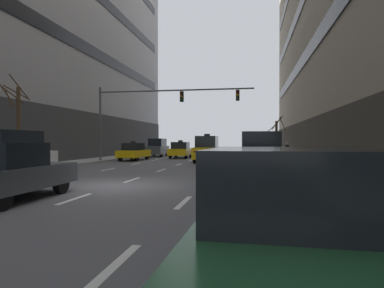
{
  "coord_description": "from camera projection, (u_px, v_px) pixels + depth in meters",
  "views": [
    {
      "loc": [
        5.3,
        -12.4,
        1.78
      ],
      "look_at": [
        0.47,
        14.92,
        1.5
      ],
      "focal_mm": 31.19,
      "sensor_mm": 36.0,
      "label": 1
    }
  ],
  "objects": [
    {
      "name": "ground_plane",
      "position": [
        115.0,
        186.0,
        13.15
      ],
      "size": [
        120.0,
        120.0,
        0.0
      ],
      "primitive_type": "plane",
      "color": "#515156"
    },
    {
      "name": "sidewalk_right",
      "position": [
        334.0,
        189.0,
        11.73
      ],
      "size": [
        2.79,
        80.0,
        0.14
      ],
      "primitive_type": "cube",
      "color": "gray",
      "rests_on": "ground"
    },
    {
      "name": "lane_stripe_l1_s4",
      "position": [
        64.0,
        178.0,
        15.71
      ],
      "size": [
        0.16,
        2.0,
        0.01
      ],
      "primitive_type": "cube",
      "color": "silver",
      "rests_on": "ground"
    },
    {
      "name": "lane_stripe_l1_s5",
      "position": [
        108.0,
        169.0,
        20.63
      ],
      "size": [
        0.16,
        2.0,
        0.01
      ],
      "primitive_type": "cube",
      "color": "silver",
      "rests_on": "ground"
    },
    {
      "name": "lane_stripe_l1_s6",
      "position": [
        136.0,
        164.0,
        25.56
      ],
      "size": [
        0.16,
        2.0,
        0.01
      ],
      "primitive_type": "cube",
      "color": "silver",
      "rests_on": "ground"
    },
    {
      "name": "lane_stripe_l1_s7",
      "position": [
        154.0,
        160.0,
        30.48
      ],
      "size": [
        0.16,
        2.0,
        0.01
      ],
      "primitive_type": "cube",
      "color": "silver",
      "rests_on": "ground"
    },
    {
      "name": "lane_stripe_l1_s8",
      "position": [
        168.0,
        157.0,
        35.4
      ],
      "size": [
        0.16,
        2.0,
        0.01
      ],
      "primitive_type": "cube",
      "color": "silver",
      "rests_on": "ground"
    },
    {
      "name": "lane_stripe_l1_s9",
      "position": [
        178.0,
        155.0,
        40.33
      ],
      "size": [
        0.16,
        2.0,
        0.01
      ],
      "primitive_type": "cube",
      "color": "silver",
      "rests_on": "ground"
    },
    {
      "name": "lane_stripe_l1_s10",
      "position": [
        186.0,
        154.0,
        45.25
      ],
      "size": [
        0.16,
        2.0,
        0.01
      ],
      "primitive_type": "cube",
      "color": "silver",
      "rests_on": "ground"
    },
    {
      "name": "lane_stripe_l2_s3",
      "position": [
        75.0,
        199.0,
        10.2
      ],
      "size": [
        0.16,
        2.0,
        0.01
      ],
      "primitive_type": "cube",
      "color": "silver",
      "rests_on": "ground"
    },
    {
      "name": "lane_stripe_l2_s4",
      "position": [
        132.0,
        180.0,
        15.12
      ],
      "size": [
        0.16,
        2.0,
        0.01
      ],
      "primitive_type": "cube",
      "color": "silver",
      "rests_on": "ground"
    },
    {
      "name": "lane_stripe_l2_s5",
      "position": [
        161.0,
        170.0,
        20.04
      ],
      "size": [
        0.16,
        2.0,
        0.01
      ],
      "primitive_type": "cube",
      "color": "silver",
      "rests_on": "ground"
    },
    {
      "name": "lane_stripe_l2_s6",
      "position": [
        179.0,
        164.0,
        24.97
      ],
      "size": [
        0.16,
        2.0,
        0.01
      ],
      "primitive_type": "cube",
      "color": "silver",
      "rests_on": "ground"
    },
    {
      "name": "lane_stripe_l2_s7",
      "position": [
        191.0,
        160.0,
        29.89
      ],
      "size": [
        0.16,
        2.0,
        0.01
      ],
      "primitive_type": "cube",
      "color": "silver",
      "rests_on": "ground"
    },
    {
      "name": "lane_stripe_l2_s8",
      "position": [
        199.0,
        158.0,
        34.81
      ],
      "size": [
        0.16,
        2.0,
        0.01
      ],
      "primitive_type": "cube",
      "color": "silver",
      "rests_on": "ground"
    },
    {
      "name": "lane_stripe_l2_s9",
      "position": [
        206.0,
        156.0,
        39.74
      ],
      "size": [
        0.16,
        2.0,
        0.01
      ],
      "primitive_type": "cube",
      "color": "silver",
      "rests_on": "ground"
    },
    {
      "name": "lane_stripe_l2_s10",
      "position": [
        211.0,
        154.0,
        44.66
      ],
      "size": [
        0.16,
        2.0,
        0.01
      ],
      "primitive_type": "cube",
      "color": "silver",
      "rests_on": "ground"
    },
    {
      "name": "lane_stripe_l3_s2",
      "position": [
        113.0,
        267.0,
        4.68
      ],
      "size": [
        0.16,
        2.0,
        0.01
      ],
      "primitive_type": "cube",
      "color": "silver",
      "rests_on": "ground"
    },
    {
      "name": "lane_stripe_l3_s3",
      "position": [
        184.0,
        202.0,
        9.61
      ],
      "size": [
        0.16,
        2.0,
        0.01
      ],
      "primitive_type": "cube",
      "color": "silver",
      "rests_on": "ground"
    },
    {
      "name": "lane_stripe_l3_s4",
      "position": [
        206.0,
        181.0,
        14.53
      ],
      "size": [
        0.16,
        2.0,
        0.01
      ],
      "primitive_type": "cube",
      "color": "silver",
      "rests_on": "ground"
    },
    {
      "name": "lane_stripe_l3_s5",
      "position": [
        218.0,
        171.0,
        19.45
      ],
      "size": [
        0.16,
        2.0,
        0.01
      ],
      "primitive_type": "cube",
      "color": "silver",
      "rests_on": "ground"
    },
    {
      "name": "lane_stripe_l3_s6",
      "position": [
        224.0,
        165.0,
        24.38
      ],
      "size": [
        0.16,
        2.0,
        0.01
      ],
      "primitive_type": "cube",
      "color": "silver",
      "rests_on": "ground"
    },
    {
      "name": "lane_stripe_l3_s7",
      "position": [
        229.0,
        161.0,
        29.3
      ],
      "size": [
        0.16,
        2.0,
        0.01
      ],
      "primitive_type": "cube",
      "color": "silver",
      "rests_on": "ground"
    },
    {
      "name": "lane_stripe_l3_s8",
      "position": [
        232.0,
        158.0,
        34.22
      ],
      "size": [
        0.16,
        2.0,
        0.01
      ],
      "primitive_type": "cube",
      "color": "silver",
      "rests_on": "ground"
    },
    {
      "name": "lane_stripe_l3_s9",
      "position": [
        234.0,
        156.0,
        39.15
      ],
      "size": [
        0.16,
        2.0,
        0.01
      ],
      "primitive_type": "cube",
      "color": "silver",
      "rests_on": "ground"
    },
    {
      "name": "lane_stripe_l3_s10",
      "position": [
        236.0,
        154.0,
        44.07
      ],
      "size": [
        0.16,
        2.0,
        0.01
      ],
      "primitive_type": "cube",
      "color": "silver",
      "rests_on": "ground"
    },
    {
      "name": "car_driving_0",
      "position": [
        8.0,
        172.0,
        9.85
      ],
      "size": [
        2.01,
        4.62,
        1.72
      ],
      "color": "black",
      "rests_on": "ground"
    },
    {
      "name": "car_driving_1",
      "position": [
        8.0,
        156.0,
        14.5
      ],
      "size": [
        1.94,
        4.61,
        2.23
      ],
      "color": "black",
      "rests_on": "ground"
    },
    {
      "name": "taxi_driving_2",
      "position": [
        134.0,
        152.0,
        30.05
      ],
      "size": [
        1.94,
        4.26,
        1.74
      ],
      "color": "black",
      "rests_on": "ground"
    },
    {
      "name": "taxi_driving_4",
      "position": [
        181.0,
        150.0,
        34.13
      ],
      "size": [
        1.87,
        4.4,
        1.82
      ],
      "color": "black",
      "rests_on": "ground"
    },
    {
      "name": "car_driving_5",
      "position": [
        158.0,
        148.0,
        37.38
      ],
      "size": [
        1.82,
        4.2,
        2.02
      ],
      "color": "black",
      "rests_on": "ground"
    },
    {
      "name": "taxi_driving_6",
      "position": [
        207.0,
        149.0,
        27.34
      ],
      "size": [
        1.89,
        4.46,
        2.34
      ],
      "color": "black",
      "rests_on": "ground"
    },
    {
      "name": "car_parked_0",
      "position": [
        292.0,
        229.0,
        3.54
      ],
      "size": [
        2.02,
        4.59,
        1.7
      ],
      "color": "black",
      "rests_on": "ground"
    },
    {
      "name": "car_parked_1",
      "position": [
        266.0,
        174.0,
        9.9
      ],
      "size": [
        1.79,
        4.23,
        1.58
      ],
      "color": "black",
      "rests_on": "ground"
    },
    {
      "name": "car_parked_2",
      "position": [
        260.0,
        156.0,
        15.22
      ],
      "size": [
        1.92,
        4.51,
        2.18
      ],
      "color": "black",
      "rests_on": "ground"
    },
    {
      "name": "traffic_signal_0",
      "position": [
        155.0,
        105.0,
        27.18
      ],
      "size": [
        12.83,
        0.35,
        6.13
      ],
      "color": "#4C4C51",
      "rests_on": "sidewalk_left"
    },
    {
      "name": "street_tree_2",
      "position": [
        18.0,
        123.0,
        19.11
      ],
      "size": [
        1.92,
        1.1,
        5.37
      ],
      "color": "#4C3823",
      "rests_on": "sidewalk_left"
    },
    {
      "name": "street_tree_3",
      "position": [
        277.0,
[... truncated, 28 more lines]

